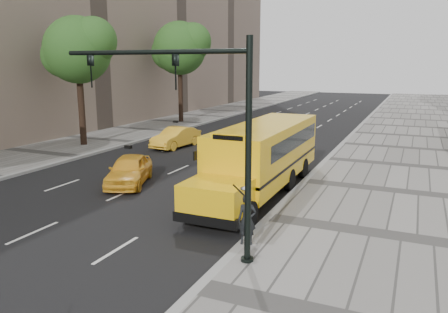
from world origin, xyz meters
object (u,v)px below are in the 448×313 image
at_px(tree_b, 78,49).
at_px(school_bus, 264,152).
at_px(tree_c, 180,48).
at_px(pedestrian, 247,220).
at_px(taxi_near, 129,170).
at_px(traffic_signal, 202,121).
at_px(taxi_far, 176,137).

distance_m(tree_b, school_bus, 16.47).
distance_m(tree_c, pedestrian, 30.87).
bearing_deg(pedestrian, tree_c, 104.61).
xyz_separation_m(taxi_near, traffic_signal, (6.87, -5.81, 3.39)).
relative_size(pedestrian, traffic_signal, 0.25).
height_order(school_bus, traffic_signal, traffic_signal).
bearing_deg(taxi_near, school_bus, -5.83).
height_order(tree_b, pedestrian, tree_b).
relative_size(tree_c, taxi_near, 2.33).
distance_m(tree_c, taxi_far, 14.45).
bearing_deg(traffic_signal, taxi_far, 122.69).
relative_size(school_bus, pedestrian, 7.30).
height_order(tree_b, taxi_far, tree_b).
bearing_deg(taxi_far, tree_b, -152.39).
xyz_separation_m(tree_c, school_bus, (14.91, -18.82, -5.41)).
distance_m(school_bus, taxi_near, 6.52).
xyz_separation_m(tree_c, traffic_signal, (15.60, -26.43, -3.08)).
xyz_separation_m(school_bus, pedestrian, (1.65, -6.48, -0.82)).
xyz_separation_m(tree_b, school_bus, (14.92, -5.02, -4.86)).
bearing_deg(taxi_near, tree_c, 90.84).
bearing_deg(traffic_signal, pedestrian, 49.94).
relative_size(school_bus, taxi_near, 2.80).
xyz_separation_m(tree_c, pedestrian, (16.55, -25.29, -6.23)).
height_order(pedestrian, traffic_signal, traffic_signal).
distance_m(tree_c, traffic_signal, 30.85).
distance_m(tree_b, taxi_near, 12.57).
height_order(taxi_near, pedestrian, pedestrian).
height_order(tree_b, traffic_signal, tree_b).
height_order(tree_b, tree_c, tree_c).
bearing_deg(pedestrian, taxi_far, 108.77).
height_order(tree_b, school_bus, tree_b).
distance_m(taxi_near, traffic_signal, 9.61).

